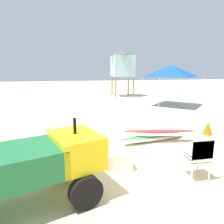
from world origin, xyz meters
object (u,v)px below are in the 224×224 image
popup_canopy (171,71)px  cooler_box (119,161)px  utility_cart (32,164)px  stacked_plastic_chairs (199,153)px  surfboard_pile (156,136)px  traffic_cone_near (208,128)px  lifeguard_tower (123,63)px

popup_canopy → cooler_box: bearing=-124.0°
utility_cart → stacked_plastic_chairs: (3.38, 0.20, -0.18)m
stacked_plastic_chairs → popup_canopy: (3.86, 8.87, 1.67)m
surfboard_pile → traffic_cone_near: bearing=8.1°
popup_canopy → surfboard_pile: bearing=-120.4°
surfboard_pile → lifeguard_tower: bearing=80.7°
traffic_cone_near → cooler_box: (-3.88, -2.00, -0.04)m
stacked_plastic_chairs → surfboard_pile: stacked_plastic_chairs is taller
traffic_cone_near → cooler_box: bearing=-152.8°
utility_cart → traffic_cone_near: size_ratio=5.55×
popup_canopy → lifeguard_tower: bearing=107.8°
traffic_cone_near → cooler_box: traffic_cone_near is taller
utility_cart → surfboard_pile: 4.46m
surfboard_pile → popup_canopy: (3.74, 6.37, 2.06)m
utility_cart → surfboard_pile: bearing=37.7°
utility_cart → traffic_cone_near: bearing=28.0°
stacked_plastic_chairs → lifeguard_tower: (2.08, 14.43, 2.28)m
utility_cart → cooler_box: size_ratio=4.73×
surfboard_pile → popup_canopy: bearing=59.6°
lifeguard_tower → traffic_cone_near: size_ratio=7.94×
lifeguard_tower → surfboard_pile: bearing=-99.3°
stacked_plastic_chairs → cooler_box: size_ratio=1.73×
surfboard_pile → lifeguard_tower: size_ratio=0.65×
utility_cart → lifeguard_tower: bearing=69.6°
utility_cart → lifeguard_tower: 15.76m
utility_cart → traffic_cone_near: 6.45m
lifeguard_tower → popup_canopy: bearing=-72.2°
popup_canopy → cooler_box: popup_canopy is taller
stacked_plastic_chairs → traffic_cone_near: (2.30, 2.81, -0.35)m
traffic_cone_near → stacked_plastic_chairs: bearing=-129.3°
surfboard_pile → traffic_cone_near: (2.18, 0.31, 0.05)m
utility_cart → cooler_box: utility_cart is taller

